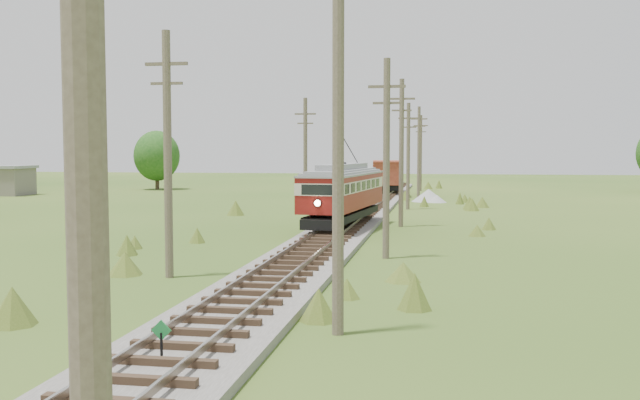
% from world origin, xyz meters
% --- Properties ---
extents(ground, '(260.00, 260.00, 0.00)m').
position_xyz_m(ground, '(0.00, 0.00, 0.00)').
color(ground, '#295118').
rests_on(ground, ground).
extents(railbed_main, '(3.60, 96.00, 0.57)m').
position_xyz_m(railbed_main, '(0.00, 34.00, 0.19)').
color(railbed_main, '#605B54').
rests_on(railbed_main, ground).
extents(switch_marker, '(0.45, 0.06, 1.08)m').
position_xyz_m(switch_marker, '(-0.20, 1.50, 0.63)').
color(switch_marker, black).
rests_on(switch_marker, ground).
extents(streetcar, '(3.71, 11.13, 5.03)m').
position_xyz_m(streetcar, '(-0.00, 28.40, 2.40)').
color(streetcar, black).
rests_on(streetcar, ground).
extents(gondola, '(3.81, 9.35, 3.03)m').
position_xyz_m(gondola, '(0.00, 61.86, 2.20)').
color(gondola, black).
rests_on(gondola, ground).
extents(gravel_pile, '(3.18, 3.37, 1.16)m').
position_xyz_m(gravel_pile, '(4.57, 52.78, 0.54)').
color(gravel_pile, gray).
rests_on(gravel_pile, ground).
extents(utility_pole_r_0, '(1.60, 0.30, 8.50)m').
position_xyz_m(utility_pole_r_0, '(3.20, -8.00, 4.37)').
color(utility_pole_r_0, brown).
rests_on(utility_pole_r_0, ground).
extents(utility_pole_r_1, '(0.30, 0.30, 8.80)m').
position_xyz_m(utility_pole_r_1, '(3.10, 5.00, 4.40)').
color(utility_pole_r_1, brown).
rests_on(utility_pole_r_1, ground).
extents(utility_pole_r_2, '(1.60, 0.30, 8.60)m').
position_xyz_m(utility_pole_r_2, '(3.30, 18.00, 4.42)').
color(utility_pole_r_2, brown).
rests_on(utility_pole_r_2, ground).
extents(utility_pole_r_3, '(1.60, 0.30, 9.00)m').
position_xyz_m(utility_pole_r_3, '(3.20, 31.00, 4.63)').
color(utility_pole_r_3, brown).
rests_on(utility_pole_r_3, ground).
extents(utility_pole_r_4, '(1.60, 0.30, 8.40)m').
position_xyz_m(utility_pole_r_4, '(3.00, 44.00, 4.32)').
color(utility_pole_r_4, brown).
rests_on(utility_pole_r_4, ground).
extents(utility_pole_r_5, '(1.60, 0.30, 8.90)m').
position_xyz_m(utility_pole_r_5, '(3.40, 57.00, 4.58)').
color(utility_pole_r_5, brown).
rests_on(utility_pole_r_5, ground).
extents(utility_pole_r_6, '(1.60, 0.30, 8.70)m').
position_xyz_m(utility_pole_r_6, '(3.20, 70.00, 4.47)').
color(utility_pole_r_6, brown).
rests_on(utility_pole_r_6, ground).
extents(utility_pole_l_a, '(1.60, 0.30, 9.00)m').
position_xyz_m(utility_pole_l_a, '(-4.20, 12.00, 4.63)').
color(utility_pole_l_a, brown).
rests_on(utility_pole_l_a, ground).
extents(utility_pole_l_b, '(1.60, 0.30, 8.60)m').
position_xyz_m(utility_pole_l_b, '(-4.50, 40.00, 4.42)').
color(utility_pole_l_b, brown).
rests_on(utility_pole_l_b, ground).
extents(tree_mid_a, '(5.46, 5.46, 7.03)m').
position_xyz_m(tree_mid_a, '(-28.00, 68.00, 4.02)').
color(tree_mid_a, '#38281C').
rests_on(tree_mid_a, ground).
extents(shed, '(6.40, 4.40, 3.10)m').
position_xyz_m(shed, '(-40.00, 55.00, 1.57)').
color(shed, slate).
rests_on(shed, ground).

